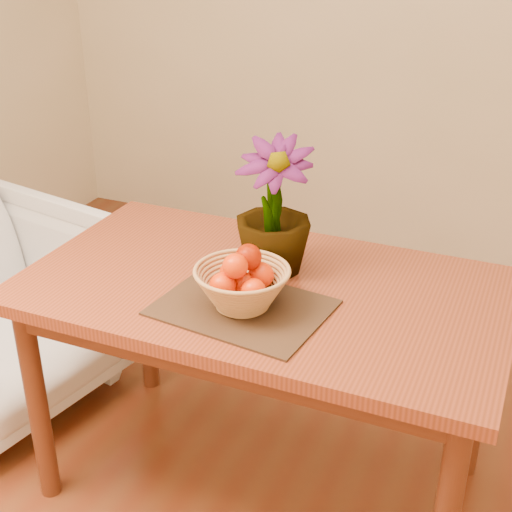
% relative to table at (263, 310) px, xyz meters
% --- Properties ---
extents(table, '(1.40, 0.80, 0.75)m').
position_rel_table_xyz_m(table, '(0.00, 0.00, 0.00)').
color(table, maroon).
rests_on(table, floor).
extents(placemat, '(0.48, 0.38, 0.01)m').
position_rel_table_xyz_m(placemat, '(0.00, -0.15, 0.09)').
color(placemat, '#3A2215').
rests_on(placemat, table).
extents(wicker_basket, '(0.26, 0.26, 0.11)m').
position_rel_table_xyz_m(wicker_basket, '(0.00, -0.15, 0.15)').
color(wicker_basket, '#B07949').
rests_on(wicker_basket, placemat).
extents(orange_pile, '(0.16, 0.17, 0.13)m').
position_rel_table_xyz_m(orange_pile, '(0.00, -0.15, 0.20)').
color(orange_pile, '#D53703').
rests_on(orange_pile, wicker_basket).
extents(potted_plant, '(0.26, 0.26, 0.40)m').
position_rel_table_xyz_m(potted_plant, '(-0.01, 0.09, 0.29)').
color(potted_plant, '#194C15').
rests_on(potted_plant, table).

